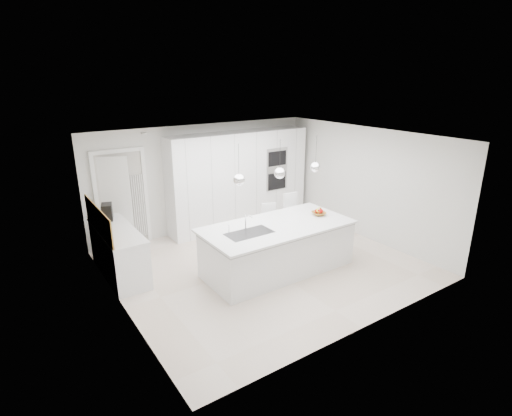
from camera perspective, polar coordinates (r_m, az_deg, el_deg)
floor at (r=7.94m, az=1.23°, el=-8.12°), size 5.50×5.50×0.00m
wall_back at (r=9.53m, az=-7.46°, el=4.32°), size 5.50×0.00×5.50m
wall_left at (r=6.37m, az=-19.36°, el=-3.82°), size 0.00×5.00×5.00m
ceiling at (r=7.18m, az=1.36°, el=10.02°), size 5.50×5.50×0.00m
tall_cabinets at (r=9.68m, az=-2.39°, el=4.07°), size 3.60×0.60×2.30m
oven_stack at (r=9.88m, az=3.00°, el=5.55°), size 0.62×0.04×1.05m
doorway_frame at (r=8.90m, az=-18.55°, el=0.97°), size 1.11×0.08×2.13m
hallway_door at (r=8.80m, az=-20.00°, el=0.49°), size 0.76×0.38×2.00m
radiator at (r=9.03m, az=-16.48°, el=0.25°), size 0.32×0.04×1.40m
left_base_cabinets at (r=7.83m, az=-18.99°, el=-6.12°), size 0.60×1.80×0.86m
left_worktop at (r=7.66m, az=-19.33°, el=-3.05°), size 0.62×1.82×0.04m
oak_backsplash at (r=7.51m, az=-21.65°, el=-1.55°), size 0.02×1.80×0.50m
island_base at (r=7.59m, az=3.18°, el=-5.86°), size 2.80×1.20×0.86m
island_worktop at (r=7.46m, az=3.01°, el=-2.58°), size 2.84×1.40×0.04m
island_sink at (r=7.09m, az=-0.96°, el=-4.21°), size 0.84×0.44×0.18m
island_tap at (r=7.19m, az=-1.51°, el=-1.92°), size 0.02×0.02×0.30m
pendant_left at (r=6.65m, az=-2.46°, el=4.04°), size 0.20×0.20×0.20m
pendant_mid at (r=7.12m, az=3.39°, el=4.99°), size 0.20×0.20×0.20m
pendant_right at (r=7.65m, az=8.48°, el=5.78°), size 0.20×0.20×0.20m
fruit_bowl at (r=8.04m, az=8.96°, el=-0.78°), size 0.34×0.34×0.07m
espresso_machine at (r=8.17m, az=-20.49°, el=-0.52°), size 0.27×0.34×0.32m
bar_stool_left at (r=8.46m, az=2.30°, el=-2.75°), size 0.47×0.54×0.99m
bar_stool_right at (r=8.81m, az=5.42°, el=-1.54°), size 0.39×0.53×1.10m
apple_a at (r=8.07m, az=9.24°, el=-0.42°), size 0.09×0.09×0.09m
apple_b at (r=8.06m, az=8.71°, el=-0.42°), size 0.09×0.09×0.09m
apple_c at (r=8.04m, az=9.08°, el=-0.52°), size 0.08×0.08×0.08m
apple_extra_3 at (r=8.06m, az=9.14°, el=-0.46°), size 0.08×0.08×0.08m
banana_bunch at (r=8.02m, az=9.00°, el=-0.28°), size 0.21×0.16×0.19m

